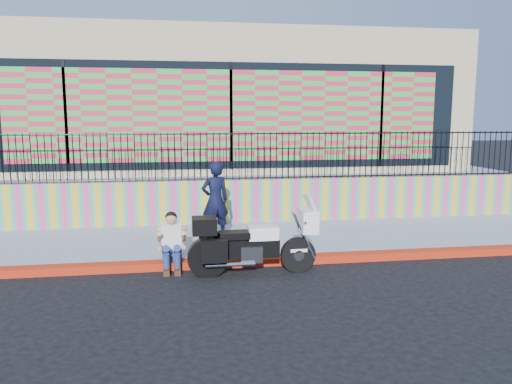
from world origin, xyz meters
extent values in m
plane|color=black|center=(0.00, 0.00, 0.00)|extent=(90.00, 90.00, 0.00)
cube|color=red|center=(0.00, 0.00, 0.07)|extent=(16.00, 0.30, 0.15)
cube|color=gray|center=(0.00, 1.65, 0.07)|extent=(16.00, 3.00, 0.15)
cube|color=#EE3E85|center=(0.00, 3.25, 0.70)|extent=(16.00, 0.20, 1.10)
cube|color=gray|center=(0.00, 8.35, 0.62)|extent=(16.00, 10.00, 1.25)
cube|color=tan|center=(0.00, 8.15, 3.25)|extent=(14.00, 8.00, 4.00)
cube|color=black|center=(0.00, 4.13, 2.85)|extent=(12.60, 0.04, 2.80)
cube|color=#CB2D46|center=(0.00, 4.10, 2.85)|extent=(11.48, 0.02, 2.40)
cylinder|color=black|center=(0.73, -0.54, 0.32)|extent=(0.65, 0.14, 0.65)
cylinder|color=black|center=(-0.93, -0.54, 0.32)|extent=(0.65, 0.14, 0.65)
cube|color=black|center=(-0.10, -0.54, 0.49)|extent=(0.93, 0.27, 0.33)
cube|color=silver|center=(-0.15, -0.54, 0.39)|extent=(0.39, 0.33, 0.29)
cube|color=white|center=(0.08, -0.54, 0.76)|extent=(0.54, 0.31, 0.23)
cube|color=black|center=(-0.44, -0.54, 0.74)|extent=(0.54, 0.33, 0.12)
cube|color=white|center=(0.91, -0.54, 0.96)|extent=(0.29, 0.51, 0.41)
cube|color=silver|center=(0.95, -0.54, 1.27)|extent=(0.18, 0.45, 0.33)
cube|color=black|center=(-0.98, -0.54, 0.93)|extent=(0.43, 0.41, 0.29)
cube|color=black|center=(-0.83, -0.83, 0.54)|extent=(0.47, 0.18, 0.39)
cube|color=black|center=(-0.83, -0.25, 0.54)|extent=(0.47, 0.18, 0.39)
cube|color=white|center=(0.73, -0.54, 0.42)|extent=(0.31, 0.16, 0.06)
imported|color=black|center=(-0.63, 1.63, 1.01)|extent=(0.72, 0.57, 1.72)
cube|color=navy|center=(-1.57, 0.10, 0.24)|extent=(0.36, 0.28, 0.18)
cube|color=white|center=(-1.57, 0.06, 0.59)|extent=(0.38, 0.27, 0.54)
sphere|color=tan|center=(-1.57, 0.02, 0.95)|extent=(0.21, 0.21, 0.21)
cube|color=#472814|center=(-1.67, -0.34, 0.05)|extent=(0.11, 0.26, 0.10)
cube|color=#472814|center=(-1.47, -0.34, 0.05)|extent=(0.11, 0.26, 0.10)
camera|label=1|loc=(-1.39, -9.21, 2.85)|focal=35.00mm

